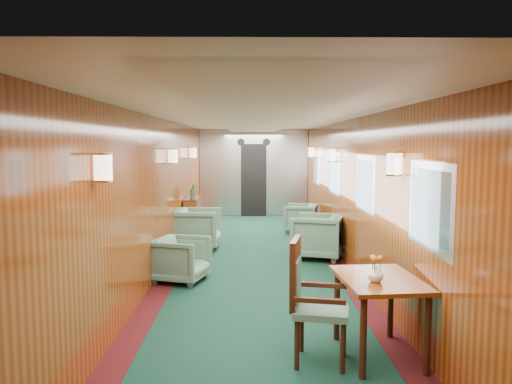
% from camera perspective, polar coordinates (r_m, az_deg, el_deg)
% --- Properties ---
extents(room, '(12.00, 12.10, 2.40)m').
position_cam_1_polar(room, '(7.89, 0.09, 2.85)').
color(room, '#0D3223').
rests_on(room, ground).
extents(bulkhead, '(2.98, 0.17, 2.39)m').
position_cam_1_polar(bulkhead, '(13.82, -0.27, 2.14)').
color(bulkhead, '#B5B7BC').
rests_on(bulkhead, ground).
extents(windows_right, '(0.02, 8.60, 0.80)m').
position_cam_1_polar(windows_right, '(8.31, 10.38, 1.61)').
color(windows_right, silver).
rests_on(windows_right, ground).
extents(wall_sconces, '(2.97, 7.97, 0.25)m').
position_cam_1_polar(wall_sconces, '(8.45, 0.03, 4.08)').
color(wall_sconces, '#FFE8C6').
rests_on(wall_sconces, ground).
extents(dining_table, '(0.79, 1.07, 0.76)m').
position_cam_1_polar(dining_table, '(4.90, 13.87, -10.85)').
color(dining_table, brown).
rests_on(dining_table, ground).
extents(side_chair, '(0.60, 0.62, 1.14)m').
position_cam_1_polar(side_chair, '(4.69, 6.15, -11.69)').
color(side_chair, '#1F4939').
rests_on(side_chair, ground).
extents(credenza, '(0.30, 0.95, 1.13)m').
position_cam_1_polar(credenza, '(10.80, -7.26, -2.85)').
color(credenza, brown).
rests_on(credenza, ground).
extents(flower_vase, '(0.14, 0.14, 0.15)m').
position_cam_1_polar(flower_vase, '(4.69, 13.51, -9.09)').
color(flower_vase, silver).
rests_on(flower_vase, dining_table).
extents(armchair_left_near, '(0.89, 0.87, 0.65)m').
position_cam_1_polar(armchair_left_near, '(7.41, -8.55, -7.63)').
color(armchair_left_near, '#1F4939').
rests_on(armchair_left_near, ground).
extents(armchair_left_far, '(0.90, 0.88, 0.78)m').
position_cam_1_polar(armchair_left_far, '(9.63, -6.67, -4.17)').
color(armchair_left_far, '#1F4939').
rests_on(armchair_left_far, ground).
extents(armchair_right_near, '(1.07, 1.05, 0.78)m').
position_cam_1_polar(armchair_right_near, '(8.84, 7.03, -5.03)').
color(armchair_right_near, '#1F4939').
rests_on(armchair_right_near, ground).
extents(armchair_right_far, '(0.85, 0.83, 0.65)m').
position_cam_1_polar(armchair_right_far, '(11.36, 5.12, -2.99)').
color(armchair_right_far, '#1F4939').
rests_on(armchair_right_far, ground).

